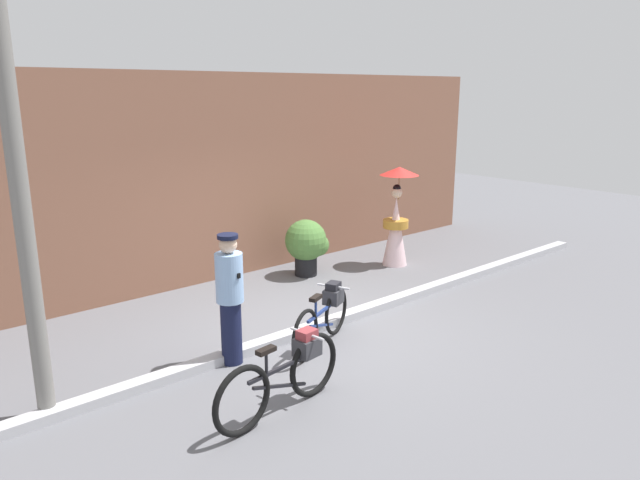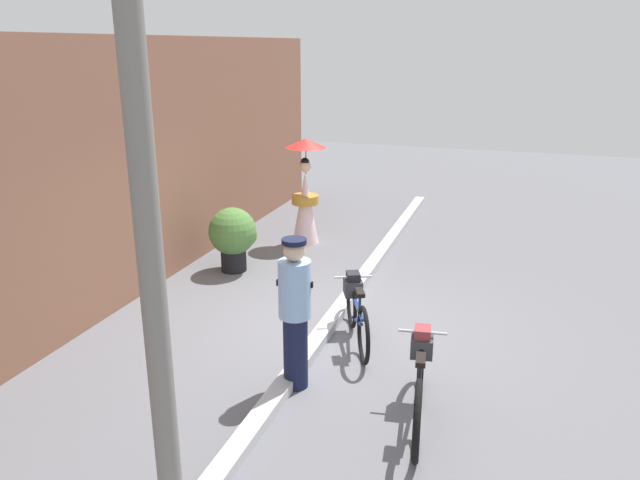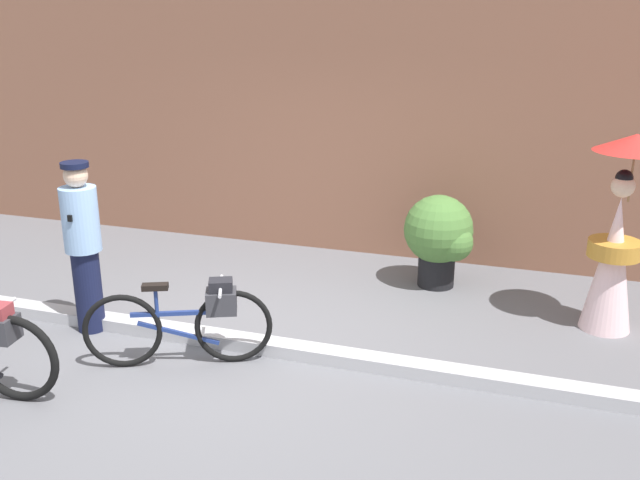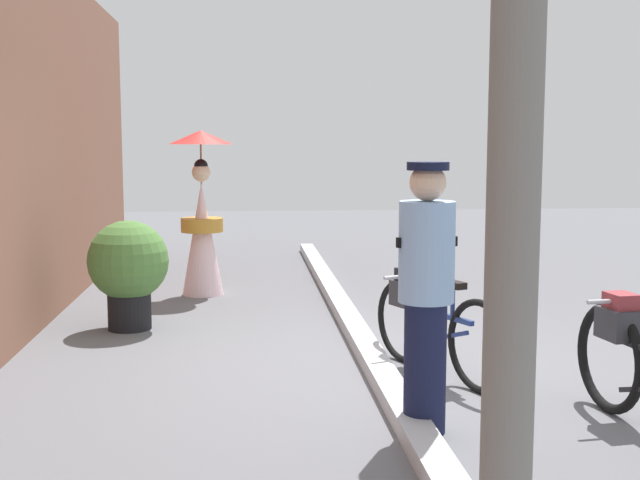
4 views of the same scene
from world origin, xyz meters
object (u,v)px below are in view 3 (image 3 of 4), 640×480
at_px(bicycle_far_side, 189,320).
at_px(potted_plant_by_door, 440,235).
at_px(person_with_parasol, 617,237).
at_px(person_officer, 83,243).

xyz_separation_m(bicycle_far_side, potted_plant_by_door, (1.78, 2.51, 0.18)).
bearing_deg(person_with_parasol, potted_plant_by_door, 161.19).
height_order(person_officer, person_with_parasol, person_with_parasol).
relative_size(bicycle_far_side, person_officer, 0.91).
height_order(person_officer, potted_plant_by_door, person_officer).
relative_size(bicycle_far_side, person_with_parasol, 0.79).
bearing_deg(person_with_parasol, bicycle_far_side, -151.45).
xyz_separation_m(person_officer, person_with_parasol, (4.77, 1.59, 0.05)).
distance_m(person_officer, potted_plant_by_door, 3.74).
bearing_deg(person_officer, bicycle_far_side, -14.57).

